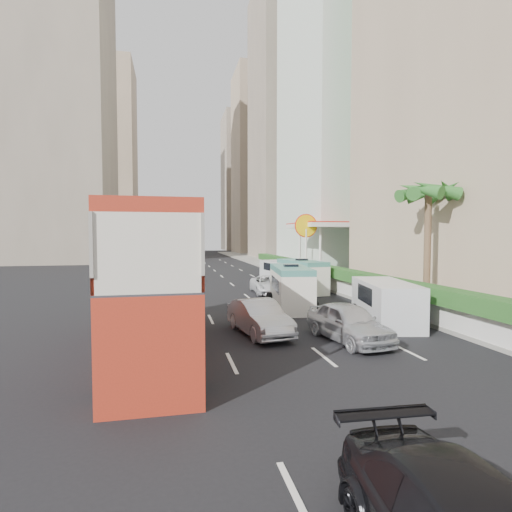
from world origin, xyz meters
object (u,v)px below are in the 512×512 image
object	(u,v)px
panel_van_near	(386,303)
double_decker_bus	(157,281)
car_silver_lane_b	(348,341)
panel_van_far	(276,270)
shell_station	(328,250)
car_silver_lane_a	(259,334)
minibus_near	(291,287)
van_asset	(268,293)
minibus_far	(302,276)
palm_tree	(427,251)

from	to	relation	value
panel_van_near	double_decker_bus	bearing A→B (deg)	-155.63
car_silver_lane_b	panel_van_far	world-z (taller)	panel_van_far
car_silver_lane_b	shell_station	bearing A→B (deg)	62.22
panel_van_near	car_silver_lane_b	bearing A→B (deg)	-128.30
car_silver_lane_a	shell_station	size ratio (longest dim) A/B	0.55
double_decker_bus	shell_station	distance (m)	28.02
panel_van_near	panel_van_far	bearing A→B (deg)	102.04
minibus_near	panel_van_far	xyz separation A→B (m)	(3.16, 15.08, -0.32)
car_silver_lane_a	van_asset	distance (m)	12.06
minibus_far	panel_van_far	world-z (taller)	minibus_far
double_decker_bus	car_silver_lane_a	bearing A→B (deg)	20.79
panel_van_far	palm_tree	distance (m)	18.70
car_silver_lane_a	van_asset	size ratio (longest dim) A/B	0.96
double_decker_bus	shell_station	size ratio (longest dim) A/B	1.38
panel_van_near	palm_tree	world-z (taller)	palm_tree
car_silver_lane_a	panel_van_near	size ratio (longest dim) A/B	0.87
double_decker_bus	minibus_far	bearing A→B (deg)	53.46
minibus_near	minibus_far	world-z (taller)	minibus_near
minibus_near	panel_van_far	distance (m)	15.42
car_silver_lane_a	panel_van_near	bearing A→B (deg)	-2.69
minibus_near	panel_van_near	bearing A→B (deg)	-48.16
car_silver_lane_b	minibus_far	xyz separation A→B (m)	(2.70, 13.81, 1.17)
minibus_near	panel_van_near	world-z (taller)	minibus_near
car_silver_lane_a	minibus_far	distance (m)	13.40
car_silver_lane_a	panel_van_far	xyz separation A→B (m)	(6.27, 20.65, 0.88)
car_silver_lane_a	minibus_near	size ratio (longest dim) A/B	0.80
minibus_far	shell_station	size ratio (longest dim) A/B	0.66
car_silver_lane_a	minibus_far	size ratio (longest dim) A/B	0.83
palm_tree	minibus_near	bearing A→B (deg)	154.59
minibus_far	panel_van_near	distance (m)	11.23
double_decker_bus	minibus_near	world-z (taller)	double_decker_bus
van_asset	minibus_near	bearing A→B (deg)	-88.98
van_asset	car_silver_lane_a	bearing A→B (deg)	-103.29
panel_van_near	shell_station	bearing A→B (deg)	86.83
van_asset	minibus_far	world-z (taller)	minibus_far
car_silver_lane_b	double_decker_bus	bearing A→B (deg)	170.46
minibus_near	panel_van_near	distance (m)	5.80
minibus_far	minibus_near	bearing A→B (deg)	-121.82
double_decker_bus	minibus_far	size ratio (longest dim) A/B	2.08
minibus_near	palm_tree	distance (m)	7.61
double_decker_bus	car_silver_lane_a	size ratio (longest dim) A/B	2.52
panel_van_far	palm_tree	bearing A→B (deg)	-87.08
car_silver_lane_a	van_asset	world-z (taller)	car_silver_lane_a
minibus_far	palm_tree	xyz separation A→B (m)	(3.77, -9.53, 2.21)
minibus_near	palm_tree	size ratio (longest dim) A/B	0.85
car_silver_lane_b	panel_van_far	size ratio (longest dim) A/B	1.01
car_silver_lane_b	palm_tree	bearing A→B (deg)	26.13
car_silver_lane_b	palm_tree	world-z (taller)	palm_tree
van_asset	panel_van_far	distance (m)	9.57
palm_tree	car_silver_lane_a	bearing A→B (deg)	-165.87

